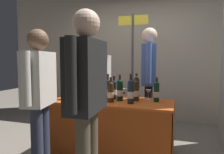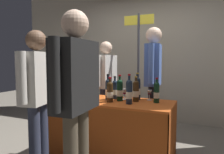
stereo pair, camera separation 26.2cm
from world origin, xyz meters
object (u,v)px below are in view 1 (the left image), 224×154
(tasting_table, at_px, (112,118))
(display_bottle_0, at_px, (136,88))
(vendor_presenter, at_px, (149,73))
(booth_signpost, at_px, (133,61))
(flower_vase, at_px, (65,90))
(wine_glass_near_vendor, at_px, (124,92))
(wine_glass_mid, at_px, (148,92))
(taster_foreground_right, at_px, (87,90))
(featured_wine_bottle, at_px, (97,91))

(tasting_table, xyz_separation_m, display_bottle_0, (0.28, 0.19, 0.38))
(vendor_presenter, xyz_separation_m, booth_signpost, (-0.32, 0.31, 0.18))
(display_bottle_0, bearing_deg, flower_vase, -160.65)
(wine_glass_near_vendor, distance_m, wine_glass_mid, 0.32)
(booth_signpost, bearing_deg, display_bottle_0, -74.11)
(vendor_presenter, height_order, taster_foreground_right, vendor_presenter)
(featured_wine_bottle, height_order, display_bottle_0, display_bottle_0)
(display_bottle_0, height_order, wine_glass_near_vendor, display_bottle_0)
(tasting_table, relative_size, vendor_presenter, 0.89)
(display_bottle_0, bearing_deg, featured_wine_bottle, -135.87)
(wine_glass_mid, bearing_deg, display_bottle_0, -171.01)
(tasting_table, relative_size, booth_signpost, 0.76)
(taster_foreground_right, xyz_separation_m, booth_signpost, (-0.05, 1.97, 0.23))
(featured_wine_bottle, distance_m, taster_foreground_right, 0.80)
(taster_foreground_right, bearing_deg, wine_glass_mid, -19.29)
(wine_glass_near_vendor, xyz_separation_m, wine_glass_mid, (0.31, 0.08, -0.00))
(tasting_table, bearing_deg, display_bottle_0, 35.04)
(wine_glass_near_vendor, distance_m, flower_vase, 0.77)
(tasting_table, relative_size, flower_vase, 3.63)
(featured_wine_bottle, distance_m, wine_glass_near_vendor, 0.42)
(display_bottle_0, bearing_deg, vendor_presenter, 79.90)
(taster_foreground_right, bearing_deg, booth_signpost, -1.80)
(tasting_table, bearing_deg, vendor_presenter, 62.49)
(display_bottle_0, xyz_separation_m, booth_signpost, (-0.23, 0.82, 0.35))
(featured_wine_bottle, xyz_separation_m, flower_vase, (-0.48, 0.08, -0.02))
(tasting_table, bearing_deg, booth_signpost, 87.64)
(tasting_table, distance_m, wine_glass_near_vendor, 0.37)
(featured_wine_bottle, distance_m, vendor_presenter, 1.04)
(vendor_presenter, height_order, booth_signpost, booth_signpost)
(wine_glass_mid, xyz_separation_m, taster_foreground_right, (-0.34, -1.17, 0.18))
(display_bottle_0, xyz_separation_m, wine_glass_near_vendor, (-0.16, -0.05, -0.05))
(featured_wine_bottle, bearing_deg, flower_vase, 170.85)
(flower_vase, height_order, taster_foreground_right, taster_foreground_right)
(flower_vase, bearing_deg, featured_wine_bottle, -9.15)
(taster_foreground_right, bearing_deg, display_bottle_0, -12.30)
(featured_wine_bottle, height_order, taster_foreground_right, taster_foreground_right)
(featured_wine_bottle, bearing_deg, wine_glass_mid, 36.68)
(vendor_presenter, relative_size, taster_foreground_right, 1.05)
(flower_vase, distance_m, taster_foreground_right, 1.10)
(display_bottle_0, distance_m, flower_vase, 0.94)
(wine_glass_mid, bearing_deg, taster_foreground_right, -105.98)
(wine_glass_mid, height_order, taster_foreground_right, taster_foreground_right)
(display_bottle_0, xyz_separation_m, vendor_presenter, (0.09, 0.51, 0.17))
(tasting_table, height_order, featured_wine_bottle, featured_wine_bottle)
(tasting_table, distance_m, flower_vase, 0.71)
(featured_wine_bottle, height_order, booth_signpost, booth_signpost)
(wine_glass_mid, bearing_deg, vendor_presenter, 97.41)
(wine_glass_mid, distance_m, flower_vase, 1.09)
(display_bottle_0, distance_m, wine_glass_near_vendor, 0.18)
(featured_wine_bottle, xyz_separation_m, wine_glass_mid, (0.56, 0.41, -0.05))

